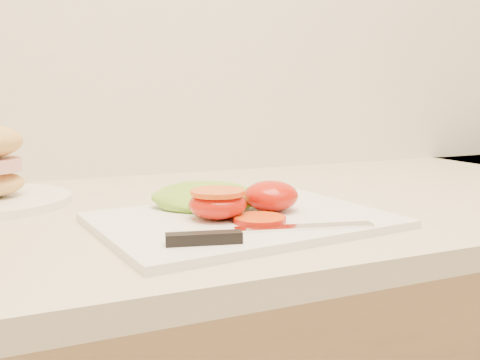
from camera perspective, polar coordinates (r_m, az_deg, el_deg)
name	(u,v)px	position (r m, az deg, el deg)	size (l,w,h in m)	color
cutting_board	(243,220)	(0.67, 0.34, -4.33)	(0.35, 0.26, 0.01)	silver
tomato_half_dome	(271,196)	(0.70, 3.33, -1.69)	(0.07, 0.07, 0.04)	red
tomato_half_cut	(218,203)	(0.66, -2.40, -2.44)	(0.07, 0.07, 0.04)	red
tomato_slice_0	(260,219)	(0.64, 2.11, -4.22)	(0.06, 0.06, 0.01)	orange
lettuce_leaf_0	(206,197)	(0.73, -3.61, -1.84)	(0.15, 0.10, 0.03)	#88C133
knife	(246,233)	(0.58, 0.67, -5.73)	(0.25, 0.06, 0.01)	silver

